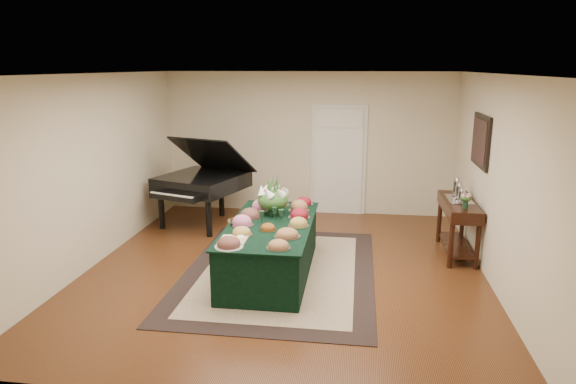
# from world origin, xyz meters

# --- Properties ---
(ground) EXTENTS (6.00, 6.00, 0.00)m
(ground) POSITION_xyz_m (0.00, 0.00, 0.00)
(ground) COLOR black
(ground) RESTS_ON ground
(area_rug) EXTENTS (2.60, 3.64, 0.01)m
(area_rug) POSITION_xyz_m (-0.06, -0.12, 0.01)
(area_rug) COLOR black
(area_rug) RESTS_ON ground
(kitchen_doorway) EXTENTS (1.05, 0.07, 2.10)m
(kitchen_doorway) POSITION_xyz_m (0.60, 2.97, 1.02)
(kitchen_doorway) COLOR beige
(kitchen_doorway) RESTS_ON ground
(buffet_table) EXTENTS (1.11, 2.35, 0.73)m
(buffet_table) POSITION_xyz_m (-0.17, -0.20, 0.37)
(buffet_table) COLOR black
(buffet_table) RESTS_ON ground
(food_platters) EXTENTS (1.05, 2.33, 0.13)m
(food_platters) POSITION_xyz_m (-0.15, -0.17, 0.78)
(food_platters) COLOR silver
(food_platters) RESTS_ON buffet_table
(cutting_board) EXTENTS (0.33, 0.33, 0.10)m
(cutting_board) POSITION_xyz_m (-0.50, -0.95, 0.77)
(cutting_board) COLOR tan
(cutting_board) RESTS_ON buffet_table
(green_goblets) EXTENTS (0.32, 0.29, 0.18)m
(green_goblets) POSITION_xyz_m (-0.15, -0.12, 0.82)
(green_goblets) COLOR black
(green_goblets) RESTS_ON buffet_table
(floral_centerpiece) EXTENTS (0.45, 0.45, 0.45)m
(floral_centerpiece) POSITION_xyz_m (-0.21, 0.23, 1.00)
(floral_centerpiece) COLOR black
(floral_centerpiece) RESTS_ON buffet_table
(grand_piano) EXTENTS (1.75, 1.83, 1.61)m
(grand_piano) POSITION_xyz_m (-1.77, 1.88, 0.79)
(grand_piano) COLOR black
(grand_piano) RESTS_ON ground
(wicker_basket) EXTENTS (0.39, 0.39, 0.24)m
(wicker_basket) POSITION_xyz_m (-1.00, 1.43, 0.12)
(wicker_basket) COLOR olive
(wicker_basket) RESTS_ON ground
(mahogany_sideboard) EXTENTS (0.45, 1.34, 0.85)m
(mahogany_sideboard) POSITION_xyz_m (2.49, 0.94, 0.65)
(mahogany_sideboard) COLOR black
(mahogany_sideboard) RESTS_ON ground
(tea_service) EXTENTS (0.34, 0.58, 0.30)m
(tea_service) POSITION_xyz_m (2.50, 1.03, 0.96)
(tea_service) COLOR silver
(tea_service) RESTS_ON mahogany_sideboard
(pink_bouquet) EXTENTS (0.17, 0.17, 0.22)m
(pink_bouquet) POSITION_xyz_m (2.49, 0.52, 0.99)
(pink_bouquet) COLOR black
(pink_bouquet) RESTS_ON mahogany_sideboard
(wall_painting) EXTENTS (0.05, 0.95, 0.75)m
(wall_painting) POSITION_xyz_m (2.72, 0.94, 1.75)
(wall_painting) COLOR black
(wall_painting) RESTS_ON ground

